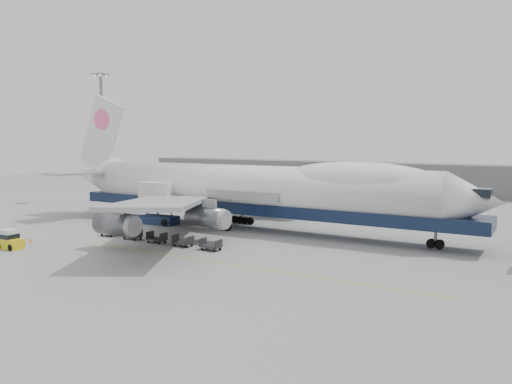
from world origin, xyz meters
The scene contains 13 objects.
ground centered at (0.00, 0.00, 0.00)m, with size 260.00×260.00×0.00m, color gray.
apron_line centered at (0.00, -6.00, 0.01)m, with size 60.00×0.15×0.01m, color gold.
hangar centered at (-10.00, 70.00, 3.50)m, with size 110.00×8.00×7.00m, color slate.
floodlight_mast centered at (-42.00, 24.00, 14.27)m, with size 2.40×2.40×25.43m.
airliner centered at (0.64, 12.00, 5.62)m, with size 67.00×55.30×19.98m.
catering_truck centered at (-13.50, 8.52, 3.46)m, with size 5.85×4.33×6.23m.
baggage_tug centered at (-16.76, -12.93, 0.97)m, with size 2.99×1.71×2.19m.
traffic_cone centered at (-18.02, -9.52, 0.24)m, with size 0.34×0.34×0.50m.
dolly_0 centered at (-12.61, -1.88, 0.53)m, with size 2.30×1.35×1.30m.
dolly_1 centered at (-8.59, -1.88, 0.53)m, with size 2.30×1.35×1.30m.
dolly_2 centered at (-4.56, -1.88, 0.53)m, with size 2.30×1.35×1.30m.
dolly_3 centered at (-0.54, -1.88, 0.53)m, with size 2.30×1.35×1.30m.
dolly_4 centered at (3.48, -1.88, 0.53)m, with size 2.30×1.35×1.30m.
Camera 1 is at (36.12, -46.58, 12.40)m, focal length 35.00 mm.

